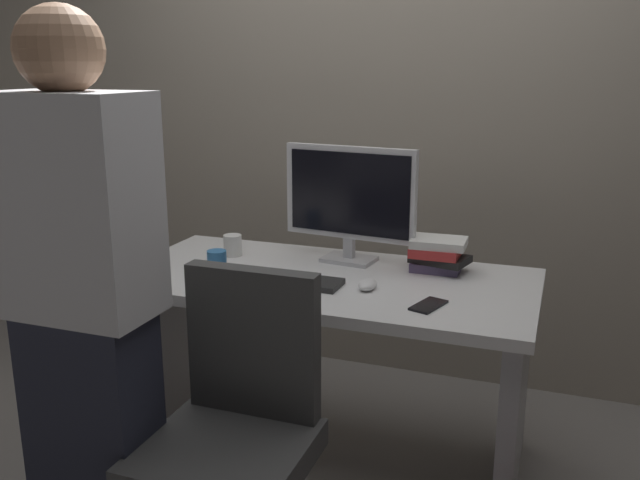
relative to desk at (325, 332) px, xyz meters
The scene contains 12 objects.
ground_plane 0.51m from the desk, ahead, with size 9.00×9.00×0.00m, color gray.
wall_back 1.34m from the desk, 90.00° to the left, with size 6.40×0.10×3.00m, color #9E9384.
desk is the anchor object (origin of this frame).
office_chair 0.75m from the desk, 89.78° to the right, with size 0.52×0.52×0.94m.
person_at_desk 0.99m from the desk, 113.77° to the right, with size 0.40×0.24×1.64m.
monitor 0.53m from the desk, 83.31° to the left, with size 0.54×0.16×0.46m.
keyboard 0.29m from the desk, 135.11° to the right, with size 0.43×0.13×0.02m, color #262626.
mouse 0.32m from the desk, 25.59° to the right, with size 0.06×0.10×0.03m, color white.
cup_near_keyboard 0.48m from the desk, 158.87° to the right, with size 0.07×0.07×0.10m, color #3372B2.
cup_by_monitor 0.54m from the desk, 163.43° to the left, with size 0.07×0.07×0.09m, color white.
book_stack 0.52m from the desk, 28.26° to the left, with size 0.23×0.19×0.13m.
cell_phone 0.52m from the desk, 23.97° to the right, with size 0.07×0.14×0.01m, color black.
Camera 1 is at (0.80, -2.25, 1.50)m, focal length 38.11 mm.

